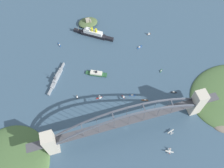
{
  "coord_description": "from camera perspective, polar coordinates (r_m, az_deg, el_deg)",
  "views": [
    {
      "loc": [
        -57.87,
        -119.64,
        356.0
      ],
      "look_at": [
        0.0,
        79.14,
        8.0
      ],
      "focal_mm": 38.45,
      "sensor_mm": 36.0,
      "label": 1
    }
  ],
  "objects": [
    {
      "name": "small_boat_4",
      "position": [
        402.71,
        -8.33,
        -2.98
      ],
      "size": [
        3.9,
        6.25,
        7.03
      ],
      "color": "brown",
      "rests_on": "ground"
    },
    {
      "name": "ground_plane",
      "position": [
        379.99,
        3.39,
        -10.52
      ],
      "size": [
        1400.0,
        1400.0,
        0.0
      ],
      "primitive_type": "plane",
      "color": "#385166"
    },
    {
      "name": "seaplane_second_in_formation",
      "position": [
        375.92,
        13.5,
        -15.29
      ],
      "size": [
        11.38,
        9.13,
        5.17
      ],
      "color": "#B7B7B2",
      "rests_on": "ground"
    },
    {
      "name": "small_boat_6",
      "position": [
        418.64,
        14.49,
        -1.91
      ],
      "size": [
        10.08,
        5.57,
        2.08
      ],
      "color": "black",
      "rests_on": "ground"
    },
    {
      "name": "small_boat_5",
      "position": [
        396.82,
        -2.93,
        -2.92
      ],
      "size": [
        10.25,
        5.84,
        11.73
      ],
      "color": "#B2231E",
      "rests_on": "ground"
    },
    {
      "name": "naval_cruiser",
      "position": [
        427.58,
        -13.11,
        1.28
      ],
      "size": [
        39.57,
        59.01,
        17.27
      ],
      "color": "gray",
      "rests_on": "ground"
    },
    {
      "name": "channel_marker_buoy",
      "position": [
        394.34,
        8.75,
        -6.24
      ],
      "size": [
        2.2,
        2.2,
        2.75
      ],
      "color": "red",
      "rests_on": "ground"
    },
    {
      "name": "small_boat_2",
      "position": [
        436.83,
        11.58,
        3.09
      ],
      "size": [
        6.47,
        6.17,
        2.23
      ],
      "color": "#2D6B3D",
      "rests_on": "ground"
    },
    {
      "name": "fort_island_mid_harbor",
      "position": [
        501.38,
        -5.72,
        14.36
      ],
      "size": [
        38.73,
        29.23,
        13.86
      ],
      "color": "#4C6038",
      "rests_on": "ground"
    },
    {
      "name": "small_boat_8",
      "position": [
        485.03,
        8.73,
        11.82
      ],
      "size": [
        7.32,
        4.8,
        7.38
      ],
      "color": "brown",
      "rests_on": "ground"
    },
    {
      "name": "small_boat_0",
      "position": [
        463.47,
        6.57,
        8.71
      ],
      "size": [
        11.62,
        6.37,
        2.08
      ],
      "color": "#234C8C",
      "rests_on": "ground"
    },
    {
      "name": "small_boat_3",
      "position": [
        399.17,
        2.73,
        -2.93
      ],
      "size": [
        4.92,
        6.79,
        7.07
      ],
      "color": "#B2231E",
      "rests_on": "ground"
    },
    {
      "name": "ocean_liner",
      "position": [
        476.63,
        -4.45,
        11.84
      ],
      "size": [
        70.63,
        51.15,
        20.71
      ],
      "color": "black",
      "rests_on": "ground"
    },
    {
      "name": "harbor_arch_bridge",
      "position": [
        352.09,
        3.65,
        -8.84
      ],
      "size": [
        289.12,
        16.61,
        66.64
      ],
      "color": "beige",
      "rests_on": "ground"
    },
    {
      "name": "small_boat_9",
      "position": [
        475.05,
        -12.4,
        9.11
      ],
      "size": [
        4.0,
        10.43,
        2.07
      ],
      "color": "#234C8C",
      "rests_on": "ground"
    },
    {
      "name": "small_boat_1",
      "position": [
        402.05,
        7.83,
        -3.8
      ],
      "size": [
        11.14,
        4.99,
        2.22
      ],
      "color": "brown",
      "rests_on": "ground"
    },
    {
      "name": "headland_west_shore",
      "position": [
        392.96,
        -23.21,
        -17.25
      ],
      "size": [
        114.16,
        116.5,
        17.0
      ],
      "color": "#476638",
      "rests_on": "ground"
    },
    {
      "name": "small_boat_7",
      "position": [
        403.96,
        4.89,
        -2.7
      ],
      "size": [
        11.94,
        4.17,
        2.11
      ],
      "color": "#234C8C",
      "rests_on": "ground"
    },
    {
      "name": "seaplane_taxiing_near_bridge",
      "position": [
        385.81,
        13.81,
        -11.02
      ],
      "size": [
        11.59,
        7.48,
        5.13
      ],
      "color": "#B7B7B2",
      "rests_on": "ground"
    },
    {
      "name": "harbor_ferry_steamer",
      "position": [
        423.72,
        -3.73,
        2.53
      ],
      "size": [
        37.15,
        22.78,
        8.22
      ],
      "color": "#23512D",
      "rests_on": "ground"
    }
  ]
}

